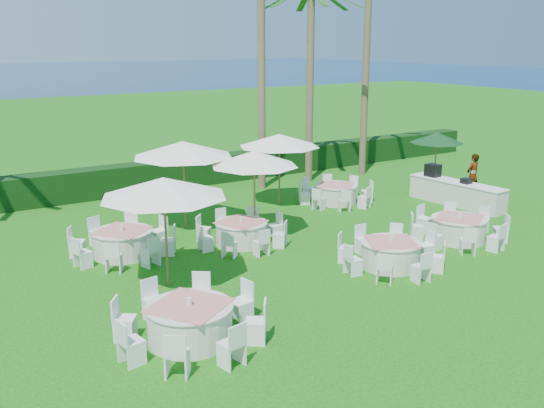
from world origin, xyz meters
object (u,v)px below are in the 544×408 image
(umbrella_c, at_px, (183,149))
(buffet_table, at_px, (456,192))
(banquet_table_a, at_px, (190,322))
(banquet_table_b, at_px, (390,253))
(staff_person, at_px, (473,175))
(umbrella_a, at_px, (164,187))
(banquet_table_d, at_px, (123,242))
(banquet_table_e, at_px, (241,232))
(banquet_table_f, at_px, (336,193))
(umbrella_b, at_px, (254,158))
(umbrella_d, at_px, (279,140))
(umbrella_green, at_px, (437,138))
(banquet_table_c, at_px, (459,228))

(umbrella_c, distance_m, buffet_table, 10.68)
(banquet_table_a, bearing_deg, banquet_table_b, 8.63)
(staff_person, bearing_deg, buffet_table, 16.49)
(banquet_table_b, relative_size, umbrella_a, 0.91)
(banquet_table_a, bearing_deg, staff_person, 19.24)
(banquet_table_d, bearing_deg, umbrella_a, -85.17)
(buffet_table, bearing_deg, umbrella_c, 164.62)
(banquet_table_e, bearing_deg, banquet_table_a, -129.11)
(banquet_table_b, bearing_deg, staff_person, 26.76)
(banquet_table_f, bearing_deg, umbrella_a, -154.30)
(umbrella_b, bearing_deg, staff_person, -1.30)
(umbrella_c, distance_m, umbrella_d, 4.40)
(umbrella_b, relative_size, umbrella_d, 0.92)
(umbrella_c, relative_size, buffet_table, 0.84)
(banquet_table_f, distance_m, umbrella_d, 3.07)
(banquet_table_b, xyz_separation_m, umbrella_a, (-5.79, 2.07, 2.22))
(banquet_table_a, height_order, banquet_table_b, banquet_table_a)
(banquet_table_b, height_order, umbrella_b, umbrella_b)
(banquet_table_d, relative_size, buffet_table, 0.76)
(umbrella_b, bearing_deg, banquet_table_b, -68.11)
(banquet_table_e, height_order, buffet_table, buffet_table)
(banquet_table_a, relative_size, banquet_table_f, 1.14)
(buffet_table, relative_size, staff_person, 2.30)
(umbrella_b, height_order, umbrella_c, umbrella_c)
(banquet_table_b, bearing_deg, umbrella_a, 160.34)
(banquet_table_e, distance_m, umbrella_b, 2.36)
(banquet_table_f, relative_size, umbrella_green, 1.12)
(banquet_table_c, bearing_deg, umbrella_c, 139.08)
(banquet_table_d, distance_m, staff_person, 14.40)
(staff_person, bearing_deg, banquet_table_f, -24.29)
(banquet_table_c, relative_size, staff_person, 1.73)
(umbrella_green, bearing_deg, banquet_table_f, 170.20)
(umbrella_green, bearing_deg, banquet_table_c, -129.89)
(banquet_table_f, xyz_separation_m, buffet_table, (3.75, -2.65, 0.11))
(banquet_table_b, xyz_separation_m, staff_person, (8.34, 4.21, 0.48))
(banquet_table_e, bearing_deg, staff_person, 1.45)
(umbrella_a, bearing_deg, umbrella_green, 14.46)
(umbrella_d, relative_size, buffet_table, 0.77)
(banquet_table_b, relative_size, banquet_table_d, 0.96)
(banquet_table_f, height_order, umbrella_b, umbrella_b)
(buffet_table, bearing_deg, umbrella_b, 174.68)
(banquet_table_f, xyz_separation_m, umbrella_b, (-4.78, -1.86, 2.16))
(banquet_table_e, xyz_separation_m, umbrella_c, (-0.77, 2.48, 2.32))
(banquet_table_d, relative_size, banquet_table_e, 1.08)
(umbrella_green, bearing_deg, umbrella_a, -165.54)
(umbrella_d, distance_m, staff_person, 8.13)
(banquet_table_b, xyz_separation_m, buffet_table, (6.74, 3.64, 0.10))
(banquet_table_e, xyz_separation_m, umbrella_d, (3.55, 3.33, 2.12))
(umbrella_a, bearing_deg, umbrella_d, 37.45)
(umbrella_green, bearing_deg, staff_person, -58.50)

